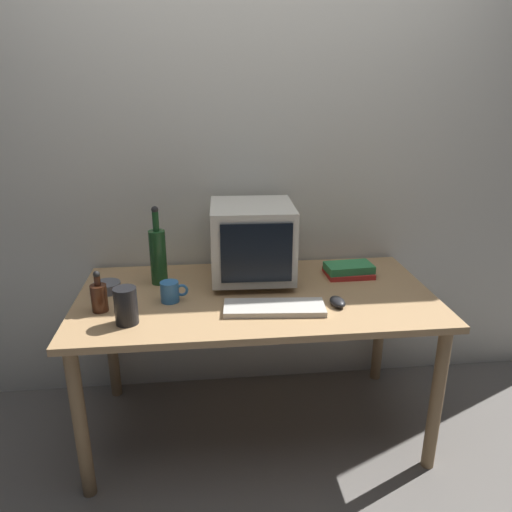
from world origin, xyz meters
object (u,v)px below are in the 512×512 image
object	(u,v)px
bottle_short	(99,296)
cd_spindle	(107,287)
crt_monitor	(253,242)
book_stack	(349,270)
keyboard	(274,308)
computer_mouse	(337,302)
mug	(170,292)
bottle_tall	(158,255)
metal_canister	(126,306)

from	to	relation	value
bottle_short	cd_spindle	size ratio (longest dim) A/B	1.48
crt_monitor	book_stack	bearing A→B (deg)	0.13
keyboard	bottle_short	world-z (taller)	bottle_short
bottle_short	computer_mouse	bearing A→B (deg)	-3.34
mug	crt_monitor	bearing A→B (deg)	28.82
keyboard	cd_spindle	xyz separation A→B (m)	(-0.73, 0.27, 0.01)
mug	keyboard	bearing A→B (deg)	-17.67
keyboard	bottle_tall	bearing A→B (deg)	149.40
crt_monitor	keyboard	xyz separation A→B (m)	(0.06, -0.35, -0.18)
crt_monitor	computer_mouse	bearing A→B (deg)	-45.04
bottle_short	book_stack	distance (m)	1.17
computer_mouse	metal_canister	size ratio (longest dim) A/B	0.67
bottle_tall	bottle_short	bearing A→B (deg)	-128.59
bottle_tall	book_stack	distance (m)	0.92
crt_monitor	cd_spindle	size ratio (longest dim) A/B	3.33
keyboard	metal_canister	distance (m)	0.60
bottle_tall	metal_canister	xyz separation A→B (m)	(-0.09, -0.40, -0.07)
metal_canister	cd_spindle	bearing A→B (deg)	112.56
computer_mouse	mug	xyz separation A→B (m)	(-0.71, 0.12, 0.03)
book_stack	bottle_short	bearing A→B (deg)	-166.52
keyboard	bottle_short	xyz separation A→B (m)	(-0.72, 0.07, 0.05)
cd_spindle	crt_monitor	bearing A→B (deg)	6.35
cd_spindle	metal_canister	size ratio (longest dim) A/B	0.80
computer_mouse	cd_spindle	world-z (taller)	cd_spindle
bottle_short	book_stack	size ratio (longest dim) A/B	0.75
crt_monitor	keyboard	size ratio (longest dim) A/B	0.95
crt_monitor	bottle_short	world-z (taller)	crt_monitor
keyboard	mug	xyz separation A→B (m)	(-0.43, 0.14, 0.03)
book_stack	mug	xyz separation A→B (m)	(-0.85, -0.21, 0.02)
computer_mouse	bottle_short	bearing A→B (deg)	170.10
computer_mouse	mug	size ratio (longest dim) A/B	0.83
crt_monitor	keyboard	distance (m)	0.39
mug	bottle_tall	bearing A→B (deg)	106.63
keyboard	bottle_tall	xyz separation A→B (m)	(-0.50, 0.35, 0.13)
mug	cd_spindle	bearing A→B (deg)	155.49
computer_mouse	book_stack	bearing A→B (deg)	59.77
crt_monitor	book_stack	world-z (taller)	crt_monitor
crt_monitor	book_stack	distance (m)	0.50
mug	cd_spindle	size ratio (longest dim) A/B	1.00
mug	metal_canister	distance (m)	0.25
keyboard	mug	size ratio (longest dim) A/B	3.50
computer_mouse	book_stack	world-z (taller)	book_stack
crt_monitor	computer_mouse	size ratio (longest dim) A/B	4.00
crt_monitor	keyboard	world-z (taller)	crt_monitor
keyboard	mug	distance (m)	0.46
metal_canister	book_stack	bearing A→B (deg)	21.46
computer_mouse	bottle_tall	bearing A→B (deg)	149.89
computer_mouse	bottle_short	xyz separation A→B (m)	(-0.99, 0.06, 0.05)
bottle_tall	mug	size ratio (longest dim) A/B	3.11
bottle_tall	bottle_short	xyz separation A→B (m)	(-0.22, -0.28, -0.08)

